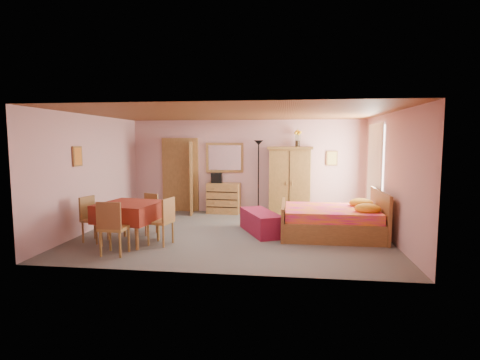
# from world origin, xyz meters

# --- Properties ---
(floor) EXTENTS (6.50, 6.50, 0.00)m
(floor) POSITION_xyz_m (0.00, 0.00, 0.00)
(floor) COLOR #68635B
(floor) RESTS_ON ground
(ceiling) EXTENTS (6.50, 6.50, 0.00)m
(ceiling) POSITION_xyz_m (0.00, 0.00, 2.60)
(ceiling) COLOR brown
(ceiling) RESTS_ON wall_back
(wall_back) EXTENTS (6.50, 0.10, 2.60)m
(wall_back) POSITION_xyz_m (0.00, 2.50, 1.30)
(wall_back) COLOR #C6908F
(wall_back) RESTS_ON floor
(wall_front) EXTENTS (6.50, 0.10, 2.60)m
(wall_front) POSITION_xyz_m (0.00, -2.50, 1.30)
(wall_front) COLOR #C6908F
(wall_front) RESTS_ON floor
(wall_left) EXTENTS (0.10, 5.00, 2.60)m
(wall_left) POSITION_xyz_m (-3.25, 0.00, 1.30)
(wall_left) COLOR #C6908F
(wall_left) RESTS_ON floor
(wall_right) EXTENTS (0.10, 5.00, 2.60)m
(wall_right) POSITION_xyz_m (3.25, 0.00, 1.30)
(wall_right) COLOR #C6908F
(wall_right) RESTS_ON floor
(doorway) EXTENTS (1.06, 0.12, 2.15)m
(doorway) POSITION_xyz_m (-1.90, 2.47, 1.02)
(doorway) COLOR #9E6B35
(doorway) RESTS_ON floor
(window) EXTENTS (0.08, 1.40, 1.95)m
(window) POSITION_xyz_m (3.21, 1.20, 1.45)
(window) COLOR white
(window) RESTS_ON wall_right
(picture_left) EXTENTS (0.04, 0.32, 0.42)m
(picture_left) POSITION_xyz_m (-3.22, -0.60, 1.70)
(picture_left) COLOR orange
(picture_left) RESTS_ON wall_left
(picture_back) EXTENTS (0.30, 0.04, 0.40)m
(picture_back) POSITION_xyz_m (2.35, 2.47, 1.55)
(picture_back) COLOR #D8BF59
(picture_back) RESTS_ON wall_back
(chest_of_drawers) EXTENTS (0.92, 0.49, 0.85)m
(chest_of_drawers) POSITION_xyz_m (-0.61, 2.26, 0.42)
(chest_of_drawers) COLOR #A67038
(chest_of_drawers) RESTS_ON floor
(wall_mirror) EXTENTS (1.06, 0.12, 0.84)m
(wall_mirror) POSITION_xyz_m (-0.61, 2.47, 1.55)
(wall_mirror) COLOR white
(wall_mirror) RESTS_ON wall_back
(stereo) EXTENTS (0.31, 0.23, 0.28)m
(stereo) POSITION_xyz_m (-0.82, 2.32, 0.99)
(stereo) COLOR black
(stereo) RESTS_ON chest_of_drawers
(floor_lamp) EXTENTS (0.34, 0.34, 2.03)m
(floor_lamp) POSITION_xyz_m (0.36, 2.28, 1.02)
(floor_lamp) COLOR black
(floor_lamp) RESTS_ON floor
(wardrobe) EXTENTS (1.24, 0.71, 1.87)m
(wardrobe) POSITION_xyz_m (1.23, 2.19, 0.93)
(wardrobe) COLOR olive
(wardrobe) RESTS_ON floor
(sunflower_vase) EXTENTS (0.19, 0.19, 0.45)m
(sunflower_vase) POSITION_xyz_m (1.41, 2.30, 2.09)
(sunflower_vase) COLOR yellow
(sunflower_vase) RESTS_ON wardrobe
(bed) EXTENTS (2.13, 1.68, 0.98)m
(bed) POSITION_xyz_m (2.08, 0.11, 0.49)
(bed) COLOR #E31681
(bed) RESTS_ON floor
(bench) EXTENTS (1.06, 1.51, 0.47)m
(bench) POSITION_xyz_m (0.58, 0.14, 0.24)
(bench) COLOR maroon
(bench) RESTS_ON floor
(dining_table) EXTENTS (1.27, 1.27, 0.80)m
(dining_table) POSITION_xyz_m (-1.93, -0.99, 0.40)
(dining_table) COLOR maroon
(dining_table) RESTS_ON floor
(chair_south) EXTENTS (0.44, 0.44, 0.98)m
(chair_south) POSITION_xyz_m (-1.90, -1.75, 0.49)
(chair_south) COLOR #A37637
(chair_south) RESTS_ON floor
(chair_north) EXTENTS (0.52, 0.52, 0.87)m
(chair_north) POSITION_xyz_m (-1.90, -0.25, 0.43)
(chair_north) COLOR #A76738
(chair_north) RESTS_ON floor
(chair_west) EXTENTS (0.49, 0.49, 0.91)m
(chair_west) POSITION_xyz_m (-2.67, -0.98, 0.45)
(chair_west) COLOR #9A6234
(chair_west) RESTS_ON floor
(chair_east) EXTENTS (0.51, 0.51, 0.92)m
(chair_east) POSITION_xyz_m (-1.30, -1.02, 0.46)
(chair_east) COLOR #A97939
(chair_east) RESTS_ON floor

